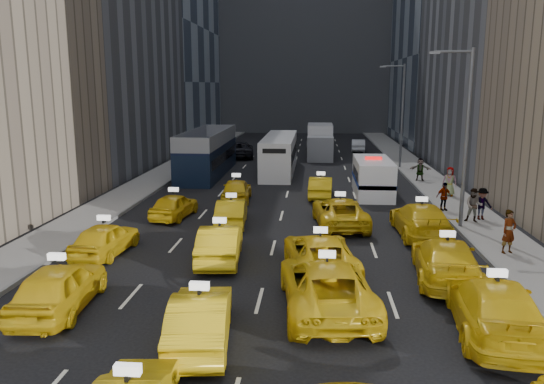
{
  "coord_description": "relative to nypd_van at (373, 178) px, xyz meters",
  "views": [
    {
      "loc": [
        1.81,
        -14.92,
        7.23
      ],
      "look_at": [
        -0.28,
        10.81,
        2.0
      ],
      "focal_mm": 35.0,
      "sensor_mm": 36.0,
      "label": 1
    }
  ],
  "objects": [
    {
      "name": "misc_car_1",
      "position": [
        -11.45,
        17.8,
        -0.36
      ],
      "size": [
        3.41,
        6.12,
        1.62
      ],
      "primitive_type": "imported",
      "rotation": [
        0.0,
        0.0,
        3.27
      ],
      "color": "black",
      "rests_on": "ground"
    },
    {
      "name": "double_decker",
      "position": [
        -12.59,
        7.25,
        0.61
      ],
      "size": [
        3.29,
        12.38,
        3.57
      ],
      "rotation": [
        0.0,
        0.0,
        0.04
      ],
      "color": "black",
      "rests_on": "ground"
    },
    {
      "name": "sidewalk_west",
      "position": [
        -16.18,
        4.78,
        -1.09
      ],
      "size": [
        3.0,
        90.0,
        0.15
      ],
      "primitive_type": "cube",
      "color": "gray",
      "rests_on": "ground"
    },
    {
      "name": "taxi_17",
      "position": [
        -3.45,
        -1.1,
        -0.48
      ],
      "size": [
        1.62,
        4.23,
        1.38
      ],
      "primitive_type": "imported",
      "rotation": [
        0.0,
        0.0,
        3.1
      ],
      "color": "gold",
      "rests_on": "ground"
    },
    {
      "name": "sidewalk_east",
      "position": [
        4.82,
        4.78,
        -1.09
      ],
      "size": [
        3.0,
        90.0,
        0.15
      ],
      "primitive_type": "cube",
      "color": "gray",
      "rests_on": "ground"
    },
    {
      "name": "taxi_13",
      "position": [
        -8.17,
        -8.46,
        -0.47
      ],
      "size": [
        1.8,
        4.3,
        1.38
      ],
      "primitive_type": "imported",
      "rotation": [
        0.0,
        0.0,
        3.22
      ],
      "color": "gold",
      "rests_on": "ground"
    },
    {
      "name": "building_backdrop",
      "position": [
        -5.68,
        51.78,
        18.83
      ],
      "size": [
        30.0,
        12.0,
        40.0
      ],
      "primitive_type": "cube",
      "color": "slate",
      "rests_on": "ground"
    },
    {
      "name": "pedestrian_4",
      "position": [
        4.87,
        -0.57,
        -0.07
      ],
      "size": [
        1.05,
        0.83,
        1.89
      ],
      "primitive_type": "imported",
      "rotation": [
        0.0,
        0.0,
        -0.42
      ],
      "color": "gray",
      "rests_on": "sidewalk_east"
    },
    {
      "name": "taxi_8",
      "position": [
        -12.84,
        -13.81,
        -0.45
      ],
      "size": [
        2.02,
        4.32,
        1.43
      ],
      "primitive_type": "imported",
      "rotation": [
        0.0,
        0.0,
        3.06
      ],
      "color": "gold",
      "rests_on": "ground"
    },
    {
      "name": "taxi_16",
      "position": [
        -8.75,
        -2.72,
        -0.43
      ],
      "size": [
        1.97,
        4.39,
        1.47
      ],
      "primitive_type": "imported",
      "rotation": [
        0.0,
        0.0,
        3.2
      ],
      "color": "gold",
      "rests_on": "ground"
    },
    {
      "name": "curb_west",
      "position": [
        -14.73,
        4.78,
        -1.08
      ],
      "size": [
        0.15,
        90.0,
        0.18
      ],
      "primitive_type": "cube",
      "color": "slate",
      "rests_on": "ground"
    },
    {
      "name": "taxi_11",
      "position": [
        1.09,
        -15.76,
        -0.37
      ],
      "size": [
        2.79,
        5.7,
        1.59
      ],
      "primitive_type": "imported",
      "rotation": [
        0.0,
        0.0,
        3.04
      ],
      "color": "gold",
      "rests_on": "ground"
    },
    {
      "name": "taxi_4",
      "position": [
        -12.07,
        -19.55,
        -0.36
      ],
      "size": [
        2.21,
        4.86,
        1.62
      ],
      "primitive_type": "imported",
      "rotation": [
        0.0,
        0.0,
        3.21
      ],
      "color": "gold",
      "rests_on": "ground"
    },
    {
      "name": "city_bus",
      "position": [
        -6.82,
        8.98,
        0.34
      ],
      "size": [
        2.68,
        11.81,
        3.04
      ],
      "rotation": [
        0.0,
        0.0,
        0.02
      ],
      "color": "silver",
      "rests_on": "ground"
    },
    {
      "name": "taxi_14",
      "position": [
        -2.53,
        -8.24,
        -0.41
      ],
      "size": [
        3.02,
        5.63,
        1.5
      ],
      "primitive_type": "imported",
      "rotation": [
        0.0,
        0.0,
        3.24
      ],
      "color": "gold",
      "rests_on": "ground"
    },
    {
      "name": "pedestrian_5",
      "position": [
        4.07,
        5.04,
        -0.17
      ],
      "size": [
        1.61,
        0.66,
        1.69
      ],
      "primitive_type": "imported",
      "rotation": [
        0.0,
        0.0,
        -0.14
      ],
      "color": "gray",
      "rests_on": "sidewalk_east"
    },
    {
      "name": "pedestrian_3",
      "position": [
        3.53,
        -4.83,
        -0.2
      ],
      "size": [
        1.05,
        0.76,
        1.63
      ],
      "primitive_type": "imported",
      "rotation": [
        0.0,
        0.0,
        0.38
      ],
      "color": "gray",
      "rests_on": "sidewalk_east"
    },
    {
      "name": "ground",
      "position": [
        -5.68,
        -20.22,
        -1.17
      ],
      "size": [
        160.0,
        160.0,
        0.0
      ],
      "primitive_type": "plane",
      "color": "black",
      "rests_on": "ground"
    },
    {
      "name": "pedestrian_0",
      "position": [
        4.44,
        -12.61,
        -0.07
      ],
      "size": [
        0.81,
        0.69,
        1.89
      ],
      "primitive_type": "imported",
      "rotation": [
        0.0,
        0.0,
        0.42
      ],
      "color": "gray",
      "rests_on": "sidewalk_east"
    },
    {
      "name": "streetlight_near",
      "position": [
        3.5,
        -8.22,
        3.75
      ],
      "size": [
        2.15,
        0.22,
        9.0
      ],
      "color": "#595B60",
      "rests_on": "ground"
    },
    {
      "name": "curb_east",
      "position": [
        3.37,
        4.78,
        -1.08
      ],
      "size": [
        0.15,
        90.0,
        0.18
      ],
      "primitive_type": "cube",
      "color": "slate",
      "rests_on": "ground"
    },
    {
      "name": "taxi_9",
      "position": [
        -7.74,
        -14.24,
        -0.4
      ],
      "size": [
        2.01,
        4.79,
        1.54
      ],
      "primitive_type": "imported",
      "rotation": [
        0.0,
        0.0,
        3.22
      ],
      "color": "gold",
      "rests_on": "ground"
    },
    {
      "name": "misc_car_2",
      "position": [
        -3.55,
        24.28,
        -0.34
      ],
      "size": [
        2.81,
        5.88,
        1.65
      ],
      "primitive_type": "imported",
      "rotation": [
        0.0,
        0.0,
        3.23
      ],
      "color": "slate",
      "rests_on": "ground"
    },
    {
      "name": "misc_car_4",
      "position": [
        0.92,
        23.8,
        -0.49
      ],
      "size": [
        1.73,
        4.2,
        1.35
      ],
      "primitive_type": "imported",
      "rotation": [
        0.0,
        0.0,
        3.07
      ],
      "color": "#B6BABF",
      "rests_on": "ground"
    },
    {
      "name": "misc_car_0",
      "position": [
        0.42,
        8.35,
        -0.4
      ],
      "size": [
        1.69,
        4.7,
        1.54
      ],
      "primitive_type": "imported",
      "rotation": [
        0.0,
        0.0,
        3.13
      ],
      "color": "#96989D",
      "rests_on": "ground"
    },
    {
      "name": "pedestrian_1",
      "position": [
        4.47,
        -7.39,
        -0.12
      ],
      "size": [
        0.99,
        0.75,
        1.8
      ],
      "primitive_type": "imported",
      "rotation": [
        0.0,
        0.0,
        -0.35
      ],
      "color": "gray",
      "rests_on": "sidewalk_east"
    },
    {
      "name": "taxi_15",
      "position": [
        1.3,
        -9.78,
        -0.35
      ],
      "size": [
        2.45,
        5.67,
        1.62
      ],
      "primitive_type": "imported",
      "rotation": [
        0.0,
        0.0,
        3.17
      ],
      "color": "gold",
      "rests_on": "ground"
    },
    {
      "name": "taxi_7",
      "position": [
        1.47,
        -20.06,
        -0.34
      ],
      "size": [
        2.89,
        5.9,
        1.65
      ],
      "primitive_type": "imported",
      "rotation": [
        0.0,
        0.0,
        3.04
      ],
      "color": "gold",
      "rests_on": "ground"
    },
    {
      "name": "taxi_12",
      "position": [
        -11.57,
        -7.2,
        -0.47
      ],
      "size": [
        2.14,
        4.24,
        1.38
      ],
      "primitive_type": "imported",
      "rotation": [
        0.0,
        0.0,
        3.01
      ],
      "color": "gold",
      "rests_on": "ground"
    },
    {
      "name": "box_truck",
      "position": [
        -3.36,
        18.24,
        0.47
      ],
      "size": [
        3.26,
        7.47,
        3.31
      ],
      "rotation": [
        0.0,
        0.0,
        0.11
      ],
      "color": "silver",
      "rests_on": "ground"
    },
    {
      "name": "pedestrian_2",
      "position": [
        5.07,
        -6.79,
        -0.16
      ],
      "size": [
        1.15,
        0.57,
        1.71
      ],
      "primitive_type": "imported",
      "rotation": [
        0.0,
        0.0,
        0.11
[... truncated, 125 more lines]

